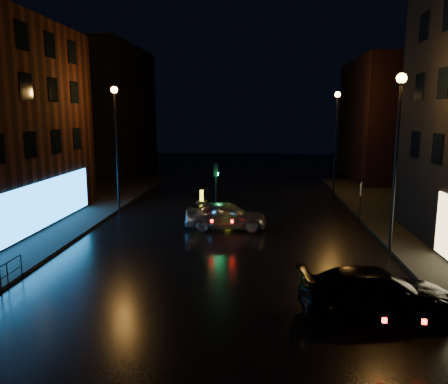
# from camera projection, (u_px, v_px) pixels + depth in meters

# --- Properties ---
(ground) EXTENTS (120.00, 120.00, 0.00)m
(ground) POSITION_uv_depth(u_px,v_px,m) (211.00, 305.00, 15.28)
(ground) COLOR black
(ground) RESTS_ON ground
(building_far_left) EXTENTS (8.00, 16.00, 14.00)m
(building_far_left) POSITION_uv_depth(u_px,v_px,m) (105.00, 111.00, 49.66)
(building_far_left) COLOR black
(building_far_left) RESTS_ON ground
(building_far_right) EXTENTS (8.00, 14.00, 12.00)m
(building_far_right) POSITION_uv_depth(u_px,v_px,m) (391.00, 120.00, 44.44)
(building_far_right) COLOR black
(building_far_right) RESTS_ON ground
(street_lamp_lfar) EXTENTS (0.44, 0.44, 8.37)m
(street_lamp_lfar) POSITION_uv_depth(u_px,v_px,m) (116.00, 130.00, 28.65)
(street_lamp_lfar) COLOR black
(street_lamp_lfar) RESTS_ON ground
(street_lamp_rnear) EXTENTS (0.44, 0.44, 8.37)m
(street_lamp_rnear) POSITION_uv_depth(u_px,v_px,m) (397.00, 138.00, 19.57)
(street_lamp_rnear) COLOR black
(street_lamp_rnear) RESTS_ON ground
(street_lamp_rfar) EXTENTS (0.44, 0.44, 8.37)m
(street_lamp_rfar) POSITION_uv_depth(u_px,v_px,m) (336.00, 127.00, 35.27)
(street_lamp_rfar) COLOR black
(street_lamp_rfar) RESTS_ON ground
(traffic_signal) EXTENTS (1.40, 2.40, 3.45)m
(traffic_signal) POSITION_uv_depth(u_px,v_px,m) (216.00, 207.00, 29.02)
(traffic_signal) COLOR black
(traffic_signal) RESTS_ON ground
(silver_hatchback) EXTENTS (4.71, 1.92, 1.60)m
(silver_hatchback) POSITION_uv_depth(u_px,v_px,m) (226.00, 215.00, 25.39)
(silver_hatchback) COLOR #B4B6BC
(silver_hatchback) RESTS_ON ground
(dark_sedan) EXTENTS (5.40, 2.73, 1.50)m
(dark_sedan) POSITION_uv_depth(u_px,v_px,m) (377.00, 291.00, 14.59)
(dark_sedan) COLOR black
(dark_sedan) RESTS_ON ground
(bollard_near) EXTENTS (0.98, 1.32, 1.07)m
(bollard_near) POSITION_uv_depth(u_px,v_px,m) (228.00, 220.00, 26.58)
(bollard_near) COLOR black
(bollard_near) RESTS_ON ground
(bollard_far) EXTENTS (0.79, 1.13, 0.94)m
(bollard_far) POSITION_uv_depth(u_px,v_px,m) (202.00, 200.00, 33.08)
(bollard_far) COLOR black
(bollard_far) RESTS_ON ground
(road_sign_right) EXTENTS (0.24, 0.58, 2.47)m
(road_sign_right) POSITION_uv_depth(u_px,v_px,m) (361.00, 192.00, 26.85)
(road_sign_right) COLOR black
(road_sign_right) RESTS_ON ground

